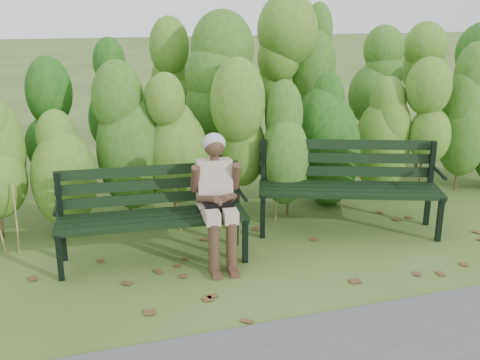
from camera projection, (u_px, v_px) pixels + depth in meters
name	position (u px, v px, depth m)	size (l,w,h in m)	color
ground	(251.00, 268.00, 5.20)	(80.00, 80.00, 0.00)	#3D541C
hedge_band	(201.00, 101.00, 6.52)	(11.04, 1.67, 2.42)	#47381E
leaf_litter	(260.00, 274.00, 5.08)	(5.99, 2.18, 0.01)	brown
bench_left	(152.00, 207.00, 5.27)	(1.79, 0.72, 0.87)	black
bench_right	(348.00, 179.00, 5.98)	(1.99, 1.23, 0.95)	black
seated_woman	(217.00, 191.00, 5.18)	(0.48, 0.70, 1.21)	#C4B19B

